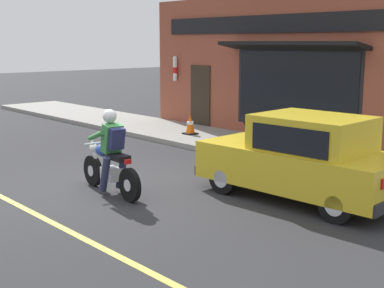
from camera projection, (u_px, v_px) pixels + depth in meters
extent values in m
plane|color=#2B2B2D|center=(105.00, 187.00, 10.62)|extent=(80.00, 80.00, 0.00)
cube|color=gray|center=(192.00, 135.00, 16.14)|extent=(2.60, 22.00, 0.14)
cube|color=brown|center=(268.00, 68.00, 15.63)|extent=(0.50, 9.44, 4.20)
cube|color=black|center=(294.00, 90.00, 14.70)|extent=(0.04, 3.97, 2.10)
cube|color=black|center=(295.00, 90.00, 14.71)|extent=(0.02, 4.15, 2.20)
cube|color=#2D2319|center=(200.00, 98.00, 17.54)|extent=(0.04, 0.90, 2.10)
cube|color=black|center=(288.00, 46.00, 14.25)|extent=(0.81, 4.53, 0.24)
cube|color=black|center=(263.00, 24.00, 15.21)|extent=(0.06, 8.02, 0.50)
cylinder|color=white|center=(175.00, 70.00, 18.18)|extent=(0.14, 0.14, 0.70)
cylinder|color=red|center=(175.00, 70.00, 18.18)|extent=(0.15, 0.15, 0.20)
sphere|color=silver|center=(175.00, 58.00, 18.11)|extent=(0.16, 0.16, 0.16)
cylinder|color=black|center=(93.00, 171.00, 10.71)|extent=(0.14, 0.63, 0.62)
cylinder|color=silver|center=(93.00, 171.00, 10.71)|extent=(0.14, 0.23, 0.22)
cylinder|color=black|center=(130.00, 185.00, 9.62)|extent=(0.14, 0.63, 0.62)
cylinder|color=silver|center=(130.00, 185.00, 9.62)|extent=(0.14, 0.23, 0.22)
cube|color=silver|center=(112.00, 174.00, 10.11)|extent=(0.31, 0.42, 0.24)
ellipsoid|color=#1E3899|center=(104.00, 151.00, 10.23)|extent=(0.34, 0.54, 0.24)
cube|color=black|center=(117.00, 157.00, 9.86)|extent=(0.30, 0.58, 0.10)
cylinder|color=silver|center=(95.00, 156.00, 10.57)|extent=(0.09, 0.33, 0.68)
cylinder|color=silver|center=(97.00, 143.00, 10.42)|extent=(0.56, 0.08, 0.04)
sphere|color=silver|center=(93.00, 148.00, 10.58)|extent=(0.16, 0.16, 0.16)
cylinder|color=silver|center=(130.00, 182.00, 9.92)|extent=(0.12, 0.55, 0.08)
cube|color=red|center=(128.00, 162.00, 9.58)|extent=(0.12, 0.07, 0.08)
cylinder|color=#282D4C|center=(105.00, 174.00, 9.94)|extent=(0.16, 0.36, 0.71)
cylinder|color=#282D4C|center=(122.00, 171.00, 10.16)|extent=(0.16, 0.36, 0.71)
cube|color=#387F42|center=(112.00, 138.00, 9.94)|extent=(0.36, 0.35, 0.57)
cylinder|color=#387F42|center=(96.00, 136.00, 10.00)|extent=(0.13, 0.52, 0.26)
cylinder|color=#387F42|center=(115.00, 133.00, 10.24)|extent=(0.13, 0.52, 0.26)
sphere|color=silver|center=(110.00, 116.00, 9.91)|extent=(0.26, 0.26, 0.26)
cube|color=navy|center=(116.00, 139.00, 9.82)|extent=(0.30, 0.26, 0.42)
cylinder|color=black|center=(224.00, 178.00, 10.14)|extent=(0.21, 0.61, 0.60)
cylinder|color=silver|center=(224.00, 178.00, 10.14)|extent=(0.22, 0.34, 0.33)
cylinder|color=black|center=(269.00, 166.00, 11.15)|extent=(0.21, 0.61, 0.60)
cylinder|color=silver|center=(269.00, 166.00, 11.15)|extent=(0.22, 0.34, 0.33)
cylinder|color=black|center=(337.00, 205.00, 8.48)|extent=(0.21, 0.61, 0.60)
cylinder|color=silver|center=(337.00, 205.00, 8.48)|extent=(0.22, 0.34, 0.33)
cylinder|color=black|center=(379.00, 188.00, 9.48)|extent=(0.21, 0.61, 0.60)
cylinder|color=silver|center=(379.00, 188.00, 9.48)|extent=(0.22, 0.34, 0.33)
cube|color=gold|center=(299.00, 167.00, 9.76)|extent=(1.82, 3.78, 0.70)
cube|color=gold|center=(312.00, 134.00, 9.46)|extent=(1.53, 1.97, 0.66)
cube|color=black|center=(272.00, 131.00, 10.07)|extent=(1.34, 0.41, 0.51)
cube|color=black|center=(289.00, 140.00, 8.96)|extent=(0.11, 1.52, 0.46)
cube|color=black|center=(334.00, 130.00, 9.97)|extent=(0.11, 1.52, 0.46)
cube|color=silver|center=(206.00, 150.00, 10.67)|extent=(0.24, 0.05, 0.14)
cube|color=red|center=(384.00, 183.00, 8.09)|extent=(0.20, 0.05, 0.16)
cube|color=silver|center=(239.00, 143.00, 11.38)|extent=(0.24, 0.05, 0.14)
cube|color=#28282B|center=(224.00, 164.00, 11.07)|extent=(1.61, 0.20, 0.20)
cube|color=black|center=(190.00, 133.00, 15.95)|extent=(0.36, 0.36, 0.04)
cone|color=orange|center=(190.00, 123.00, 15.90)|extent=(0.28, 0.28, 0.56)
cylinder|color=white|center=(190.00, 123.00, 15.89)|extent=(0.20, 0.20, 0.08)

